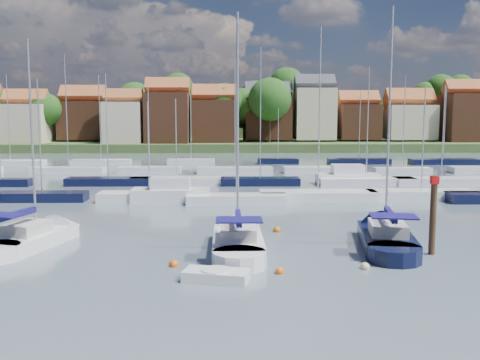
{
  "coord_description": "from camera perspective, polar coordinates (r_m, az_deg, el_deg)",
  "views": [
    {
      "loc": [
        -0.01,
        -28.09,
        7.83
      ],
      "look_at": [
        0.86,
        14.0,
        2.7
      ],
      "focal_mm": 40.0,
      "sensor_mm": 36.0,
      "label": 1
    }
  ],
  "objects": [
    {
      "name": "sailboat_navy",
      "position": [
        34.64,
        15.07,
        -5.75
      ],
      "size": [
        4.69,
        11.35,
        15.3
      ],
      "rotation": [
        0.0,
        0.0,
        1.41
      ],
      "color": "black",
      "rests_on": "ground"
    },
    {
      "name": "tender",
      "position": [
        25.76,
        -2.56,
        -10.16
      ],
      "size": [
        3.31,
        2.1,
        0.66
      ],
      "rotation": [
        0.0,
        0.0,
        -0.24
      ],
      "color": "white",
      "rests_on": "ground"
    },
    {
      "name": "buoy_e",
      "position": [
        36.27,
        3.99,
        -5.54
      ],
      "size": [
        0.52,
        0.52,
        0.52
      ],
      "primitive_type": "sphere",
      "color": "#D85914",
      "rests_on": "ground"
    },
    {
      "name": "timber_piling",
      "position": [
        32.06,
        19.83,
        -5.13
      ],
      "size": [
        0.4,
        0.4,
        6.73
      ],
      "color": "#4C331E",
      "rests_on": "ground"
    },
    {
      "name": "sailboat_centre",
      "position": [
        32.41,
        -0.27,
        -6.38
      ],
      "size": [
        2.92,
        10.84,
        14.75
      ],
      "rotation": [
        0.0,
        0.0,
        1.58
      ],
      "color": "white",
      "rests_on": "ground"
    },
    {
      "name": "marina_field",
      "position": [
        63.7,
        0.55,
        0.28
      ],
      "size": [
        79.62,
        41.41,
        15.93
      ],
      "color": "white",
      "rests_on": "ground"
    },
    {
      "name": "buoy_d",
      "position": [
        27.01,
        4.23,
        -9.92
      ],
      "size": [
        0.45,
        0.45,
        0.45
      ],
      "primitive_type": "sphere",
      "color": "#D85914",
      "rests_on": "ground"
    },
    {
      "name": "buoy_f",
      "position": [
        28.45,
        13.19,
        -9.21
      ],
      "size": [
        0.48,
        0.48,
        0.48
      ],
      "primitive_type": "sphere",
      "color": "beige",
      "rests_on": "ground"
    },
    {
      "name": "ground",
      "position": [
        68.54,
        -1.17,
        0.39
      ],
      "size": [
        260.0,
        260.0,
        0.0
      ],
      "primitive_type": "plane",
      "color": "#424F5A",
      "rests_on": "ground"
    },
    {
      "name": "buoy_c",
      "position": [
        28.37,
        -7.07,
        -9.12
      ],
      "size": [
        0.5,
        0.5,
        0.5
      ],
      "primitive_type": "sphere",
      "color": "#D85914",
      "rests_on": "ground"
    },
    {
      "name": "far_shore_town",
      "position": [
        160.81,
        -0.39,
        5.8
      ],
      "size": [
        212.46,
        90.0,
        22.27
      ],
      "color": "#445B2D",
      "rests_on": "ground"
    },
    {
      "name": "sailboat_left",
      "position": [
        35.26,
        -20.35,
        -5.72
      ],
      "size": [
        5.09,
        10.02,
        13.27
      ],
      "rotation": [
        0.0,
        0.0,
        1.3
      ],
      "color": "white",
      "rests_on": "ground"
    }
  ]
}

